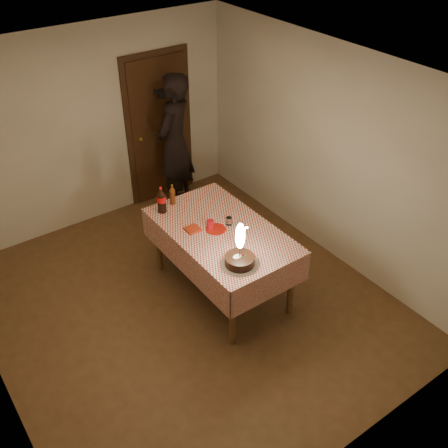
% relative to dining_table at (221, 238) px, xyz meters
% --- Properties ---
extents(ground, '(4.00, 4.50, 0.01)m').
position_rel_dining_table_xyz_m(ground, '(-0.47, -0.00, -0.74)').
color(ground, brown).
rests_on(ground, ground).
extents(room_shell, '(4.04, 4.54, 2.62)m').
position_rel_dining_table_xyz_m(room_shell, '(-0.44, 0.07, 0.92)').
color(room_shell, beige).
rests_on(room_shell, ground).
extents(dining_table, '(1.02, 1.72, 0.85)m').
position_rel_dining_table_xyz_m(dining_table, '(0.00, 0.00, 0.00)').
color(dining_table, brown).
rests_on(dining_table, ground).
extents(birthday_cake, '(0.37, 0.37, 0.49)m').
position_rel_dining_table_xyz_m(birthday_cake, '(-0.19, -0.58, 0.22)').
color(birthday_cake, white).
rests_on(birthday_cake, dining_table).
extents(red_plate, '(0.22, 0.22, 0.01)m').
position_rel_dining_table_xyz_m(red_plate, '(-0.05, 0.04, 0.12)').
color(red_plate, '#AB160B').
rests_on(red_plate, dining_table).
extents(red_cup, '(0.08, 0.08, 0.10)m').
position_rel_dining_table_xyz_m(red_cup, '(-0.08, 0.09, 0.16)').
color(red_cup, '#B60C18').
rests_on(red_cup, dining_table).
extents(clear_cup, '(0.07, 0.07, 0.09)m').
position_rel_dining_table_xyz_m(clear_cup, '(0.12, 0.03, 0.16)').
color(clear_cup, silver).
rests_on(clear_cup, dining_table).
extents(napkin_stack, '(0.15, 0.15, 0.02)m').
position_rel_dining_table_xyz_m(napkin_stack, '(-0.25, 0.17, 0.12)').
color(napkin_stack, '#A32A12').
rests_on(napkin_stack, dining_table).
extents(cola_bottle, '(0.10, 0.10, 0.32)m').
position_rel_dining_table_xyz_m(cola_bottle, '(-0.34, 0.67, 0.27)').
color(cola_bottle, black).
rests_on(cola_bottle, dining_table).
extents(amber_bottle_left, '(0.06, 0.06, 0.25)m').
position_rel_dining_table_xyz_m(amber_bottle_left, '(-0.16, 0.75, 0.23)').
color(amber_bottle_left, '#5B2B0F').
rests_on(amber_bottle_left, dining_table).
extents(photographer, '(0.85, 0.79, 1.95)m').
position_rel_dining_table_xyz_m(photographer, '(0.53, 1.84, 0.24)').
color(photographer, black).
rests_on(photographer, ground).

